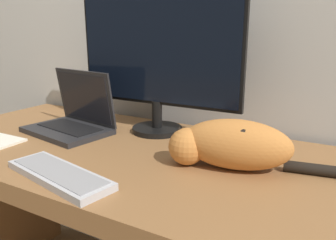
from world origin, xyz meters
TOP-DOWN VIEW (x-y plane):
  - desk at (0.00, 0.37)m, footprint 1.56×0.74m
  - monitor at (0.03, 0.59)m, footprint 0.68×0.20m
  - laptop at (-0.27, 0.43)m, footprint 0.36×0.27m
  - external_keyboard at (0.02, 0.09)m, footprint 0.37×0.18m
  - cat at (0.39, 0.38)m, footprint 0.49×0.19m

SIDE VIEW (x-z plane):
  - desk at x=0.00m, z-range 0.23..1.01m
  - external_keyboard at x=0.02m, z-range 0.78..0.80m
  - laptop at x=-0.27m, z-range 0.71..0.95m
  - cat at x=0.39m, z-range 0.78..0.92m
  - monitor at x=0.03m, z-range 0.80..1.35m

